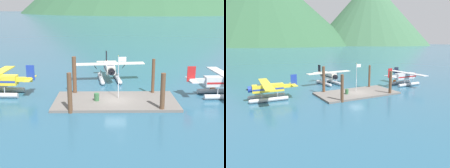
{
  "view_description": "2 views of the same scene",
  "coord_description": "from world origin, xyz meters",
  "views": [
    {
      "loc": [
        -0.82,
        -32.53,
        10.9
      ],
      "look_at": [
        -0.4,
        0.89,
        1.98
      ],
      "focal_mm": 47.07,
      "sensor_mm": 36.0,
      "label": 1
    },
    {
      "loc": [
        -19.99,
        -31.49,
        9.2
      ],
      "look_at": [
        -2.11,
        3.21,
        1.43
      ],
      "focal_mm": 34.39,
      "sensor_mm": 36.0,
      "label": 2
    }
  ],
  "objects": [
    {
      "name": "mooring_buoy",
      "position": [
        13.0,
        4.76,
        0.38
      ],
      "size": [
        0.77,
        0.77,
        0.77
      ],
      "primitive_type": "sphere",
      "color": "orange",
      "rests_on": "ground"
    },
    {
      "name": "ground_plane",
      "position": [
        0.0,
        0.0,
        0.0
      ],
      "size": [
        1200.0,
        1200.0,
        0.0
      ],
      "primitive_type": "plane",
      "color": "#285670"
    },
    {
      "name": "piling_near_left",
      "position": [
        -4.83,
        -3.43,
        2.16
      ],
      "size": [
        0.49,
        0.49,
        4.32
      ],
      "primitive_type": "cylinder",
      "color": "brown",
      "rests_on": "ground"
    },
    {
      "name": "mountain_ridge_west_peak",
      "position": [
        60.15,
        490.17,
        88.79
      ],
      "size": [
        409.53,
        409.53,
        177.58
      ],
      "color": "#2D5638",
      "rests_on": "ground"
    },
    {
      "name": "seaplane_silver_stbd_fwd",
      "position": [
        13.44,
        2.2,
        1.58
      ],
      "size": [
        7.98,
        10.44,
        3.84
      ],
      "color": "#B7BABF",
      "rests_on": "ground"
    },
    {
      "name": "flagpole",
      "position": [
        0.49,
        0.76,
        3.53
      ],
      "size": [
        0.95,
        0.1,
        5.1
      ],
      "color": "silver",
      "rests_on": "dock_platform"
    },
    {
      "name": "dock_platform",
      "position": [
        0.0,
        0.0,
        0.15
      ],
      "size": [
        14.17,
        7.08,
        0.3
      ],
      "primitive_type": "cube",
      "color": "#66605B",
      "rests_on": "ground"
    },
    {
      "name": "seaplane_cream_bow_centre",
      "position": [
        -0.68,
        10.46,
        1.58
      ],
      "size": [
        10.49,
        7.95,
        3.84
      ],
      "color": "#B7BABF",
      "rests_on": "ground"
    },
    {
      "name": "boat_navy_open_east",
      "position": [
        25.73,
        18.22,
        0.49
      ],
      "size": [
        3.67,
        4.29,
        1.5
      ],
      "color": "navy",
      "rests_on": "ground"
    },
    {
      "name": "piling_near_right",
      "position": [
        4.87,
        -3.13,
        2.09
      ],
      "size": [
        0.5,
        0.5,
        4.19
      ],
      "primitive_type": "cylinder",
      "color": "brown",
      "rests_on": "ground"
    },
    {
      "name": "mountain_ridge_centre_peak",
      "position": [
        295.83,
        413.38,
        77.37
      ],
      "size": [
        282.28,
        282.28,
        154.74
      ],
      "color": "#386042",
      "rests_on": "ground"
    },
    {
      "name": "piling_far_right",
      "position": [
        4.77,
        2.95,
        2.3
      ],
      "size": [
        0.39,
        0.39,
        4.6
      ],
      "primitive_type": "cylinder",
      "color": "brown",
      "rests_on": "ground"
    },
    {
      "name": "seaplane_yellow_port_fwd",
      "position": [
        -14.67,
        3.18,
        1.58
      ],
      "size": [
        7.98,
        10.45,
        3.84
      ],
      "color": "#B7BABF",
      "rests_on": "ground"
    },
    {
      "name": "piling_far_left",
      "position": [
        -5.05,
        3.07,
        2.44
      ],
      "size": [
        0.51,
        0.51,
        4.89
      ],
      "primitive_type": "cylinder",
      "color": "brown",
      "rests_on": "ground"
    },
    {
      "name": "fuel_drum",
      "position": [
        -2.19,
        -0.26,
        0.74
      ],
      "size": [
        0.62,
        0.62,
        0.88
      ],
      "color": "#33663D",
      "rests_on": "dock_platform"
    }
  ]
}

